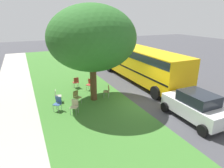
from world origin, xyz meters
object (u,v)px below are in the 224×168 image
chair_3 (57,95)px  chair_4 (77,96)px  chair_6 (76,82)px  street_tree (92,38)px  school_bus (141,62)px  chair_2 (58,103)px  chair_5 (74,105)px  chair_0 (90,84)px  chair_1 (107,90)px  parked_car (195,106)px

chair_3 → chair_4: bearing=-121.9°
chair_6 → street_tree: bearing=-169.7°
chair_4 → school_bus: 6.96m
chair_2 → chair_5: 1.16m
chair_0 → chair_6: bearing=43.7°
chair_5 → school_bus: school_bus is taller
street_tree → chair_5: 4.33m
chair_3 → school_bus: (1.66, -7.57, 1.24)m
chair_2 → chair_1: bearing=-80.1°
chair_3 → parked_car: size_ratio=0.24×
street_tree → chair_5: bearing=130.3°
chair_0 → chair_5: 3.98m
street_tree → chair_3: (0.57, 2.39, -3.68)m
chair_0 → chair_6: same height
parked_car → chair_1: bearing=32.3°
school_bus → chair_3: bearing=102.4°
chair_4 → parked_car: (-4.88, -5.39, 0.32)m
chair_6 → school_bus: school_bus is taller
parked_car → school_bus: bearing=-8.1°
chair_3 → street_tree: bearing=-103.5°
chair_2 → parked_car: size_ratio=0.24×
chair_1 → chair_4: size_ratio=1.00×
chair_0 → chair_6: 1.26m
chair_1 → parked_car: bearing=-147.7°
chair_0 → school_bus: bearing=-86.2°
chair_2 → chair_4: 1.43m
chair_4 → parked_car: parked_car is taller
chair_1 → chair_5: (-1.43, 2.74, 0.00)m
chair_5 → school_bus: bearing=-61.8°
chair_2 → chair_3: bearing=-8.4°
chair_3 → chair_6: size_ratio=1.00×
chair_0 → chair_2: 3.90m
chair_4 → chair_1: bearing=-87.5°
chair_0 → street_tree: bearing=169.4°
chair_3 → chair_6: 2.93m
chair_5 → school_bus: 7.95m
street_tree → chair_0: 4.16m
chair_1 → chair_3: (0.62, 3.39, 0.00)m
chair_0 → school_bus: 4.99m
street_tree → school_bus: size_ratio=0.60×
chair_0 → chair_3: same height
chair_4 → chair_5: bearing=159.6°
street_tree → chair_3: 4.42m
chair_1 → school_bus: (2.27, -4.18, 1.24)m
street_tree → chair_1: size_ratio=7.15×
chair_2 → school_bus: (2.90, -7.75, 1.24)m
chair_0 → chair_6: (0.91, 0.87, 0.00)m
chair_4 → chair_6: size_ratio=1.00×
chair_2 → chair_4: same height
chair_1 → chair_6: 3.24m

